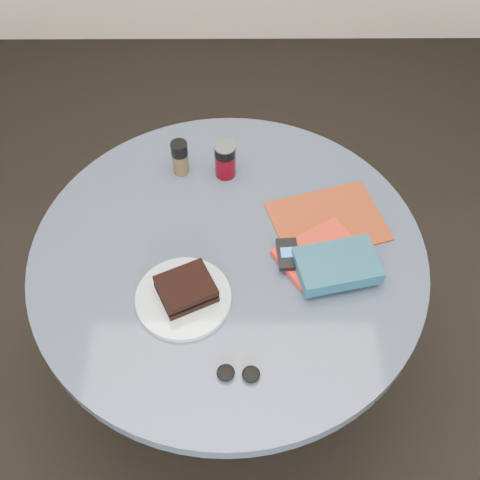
{
  "coord_description": "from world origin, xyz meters",
  "views": [
    {
      "loc": [
        0.03,
        -0.89,
        1.97
      ],
      "look_at": [
        0.03,
        0.0,
        0.8
      ],
      "focal_mm": 45.0,
      "sensor_mm": 36.0,
      "label": 1
    }
  ],
  "objects_px": {
    "headphones": "(238,373)",
    "novel": "(337,265)",
    "soda_can": "(225,160)",
    "plate": "(183,298)",
    "red_book": "(319,253)",
    "pepper_grinder": "(180,158)",
    "sandwich": "(186,289)",
    "mp3_player": "(288,254)",
    "magazine": "(328,221)",
    "table": "(229,287)"
  },
  "relations": [
    {
      "from": "mp3_player",
      "to": "red_book",
      "type": "bearing_deg",
      "value": 10.59
    },
    {
      "from": "magazine",
      "to": "novel",
      "type": "relative_size",
      "value": 1.46
    },
    {
      "from": "table",
      "to": "magazine",
      "type": "relative_size",
      "value": 3.55
    },
    {
      "from": "sandwich",
      "to": "red_book",
      "type": "relative_size",
      "value": 0.79
    },
    {
      "from": "headphones",
      "to": "magazine",
      "type": "bearing_deg",
      "value": 61.32
    },
    {
      "from": "table",
      "to": "pepper_grinder",
      "type": "bearing_deg",
      "value": 115.26
    },
    {
      "from": "sandwich",
      "to": "novel",
      "type": "relative_size",
      "value": 0.82
    },
    {
      "from": "sandwich",
      "to": "mp3_player",
      "type": "distance_m",
      "value": 0.27
    },
    {
      "from": "sandwich",
      "to": "red_book",
      "type": "bearing_deg",
      "value": 20.26
    },
    {
      "from": "plate",
      "to": "pepper_grinder",
      "type": "xyz_separation_m",
      "value": [
        -0.03,
        0.42,
        0.05
      ]
    },
    {
      "from": "soda_can",
      "to": "pepper_grinder",
      "type": "distance_m",
      "value": 0.12
    },
    {
      "from": "mp3_player",
      "to": "headphones",
      "type": "xyz_separation_m",
      "value": [
        -0.12,
        -0.3,
        -0.02
      ]
    },
    {
      "from": "headphones",
      "to": "mp3_player",
      "type": "bearing_deg",
      "value": 68.12
    },
    {
      "from": "red_book",
      "to": "pepper_grinder",
      "type": "bearing_deg",
      "value": 108.87
    },
    {
      "from": "headphones",
      "to": "novel",
      "type": "bearing_deg",
      "value": 47.88
    },
    {
      "from": "magazine",
      "to": "mp3_player",
      "type": "height_order",
      "value": "mp3_player"
    },
    {
      "from": "sandwich",
      "to": "headphones",
      "type": "xyz_separation_m",
      "value": [
        0.12,
        -0.2,
        -0.03
      ]
    },
    {
      "from": "table",
      "to": "plate",
      "type": "bearing_deg",
      "value": -126.87
    },
    {
      "from": "soda_can",
      "to": "headphones",
      "type": "relative_size",
      "value": 1.11
    },
    {
      "from": "magazine",
      "to": "mp3_player",
      "type": "xyz_separation_m",
      "value": [
        -0.11,
        -0.12,
        0.03
      ]
    },
    {
      "from": "plate",
      "to": "red_book",
      "type": "bearing_deg",
      "value": 20.88
    },
    {
      "from": "magazine",
      "to": "soda_can",
      "type": "bearing_deg",
      "value": 130.86
    },
    {
      "from": "soda_can",
      "to": "mp3_player",
      "type": "xyz_separation_m",
      "value": [
        0.16,
        -0.3,
        -0.03
      ]
    },
    {
      "from": "sandwich",
      "to": "magazine",
      "type": "relative_size",
      "value": 0.56
    },
    {
      "from": "pepper_grinder",
      "to": "red_book",
      "type": "height_order",
      "value": "pepper_grinder"
    },
    {
      "from": "headphones",
      "to": "soda_can",
      "type": "bearing_deg",
      "value": 93.18
    },
    {
      "from": "sandwich",
      "to": "novel",
      "type": "height_order",
      "value": "same"
    },
    {
      "from": "pepper_grinder",
      "to": "novel",
      "type": "bearing_deg",
      "value": -41.58
    },
    {
      "from": "red_book",
      "to": "plate",
      "type": "bearing_deg",
      "value": 169.12
    },
    {
      "from": "plate",
      "to": "red_book",
      "type": "relative_size",
      "value": 1.13
    },
    {
      "from": "red_book",
      "to": "novel",
      "type": "relative_size",
      "value": 1.04
    },
    {
      "from": "sandwich",
      "to": "mp3_player",
      "type": "relative_size",
      "value": 1.7
    },
    {
      "from": "sandwich",
      "to": "mp3_player",
      "type": "bearing_deg",
      "value": 23.15
    },
    {
      "from": "plate",
      "to": "mp3_player",
      "type": "bearing_deg",
      "value": 23.84
    },
    {
      "from": "table",
      "to": "pepper_grinder",
      "type": "relative_size",
      "value": 9.46
    },
    {
      "from": "pepper_grinder",
      "to": "mp3_player",
      "type": "height_order",
      "value": "pepper_grinder"
    },
    {
      "from": "sandwich",
      "to": "pepper_grinder",
      "type": "distance_m",
      "value": 0.41
    },
    {
      "from": "sandwich",
      "to": "novel",
      "type": "bearing_deg",
      "value": 9.85
    },
    {
      "from": "plate",
      "to": "magazine",
      "type": "distance_m",
      "value": 0.43
    },
    {
      "from": "soda_can",
      "to": "headphones",
      "type": "xyz_separation_m",
      "value": [
        0.03,
        -0.6,
        -0.04
      ]
    },
    {
      "from": "table",
      "to": "soda_can",
      "type": "height_order",
      "value": "soda_can"
    },
    {
      "from": "table",
      "to": "mp3_player",
      "type": "relative_size",
      "value": 10.71
    },
    {
      "from": "table",
      "to": "plate",
      "type": "relative_size",
      "value": 4.41
    },
    {
      "from": "soda_can",
      "to": "magazine",
      "type": "bearing_deg",
      "value": -32.82
    },
    {
      "from": "novel",
      "to": "table",
      "type": "bearing_deg",
      "value": 152.83
    },
    {
      "from": "novel",
      "to": "headphones",
      "type": "relative_size",
      "value": 1.96
    },
    {
      "from": "soda_can",
      "to": "plate",
      "type": "bearing_deg",
      "value": -103.17
    },
    {
      "from": "red_book",
      "to": "magazine",
      "type": "bearing_deg",
      "value": 40.95
    },
    {
      "from": "soda_can",
      "to": "pepper_grinder",
      "type": "height_order",
      "value": "soda_can"
    },
    {
      "from": "novel",
      "to": "headphones",
      "type": "xyz_separation_m",
      "value": [
        -0.24,
        -0.26,
        -0.03
      ]
    }
  ]
}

